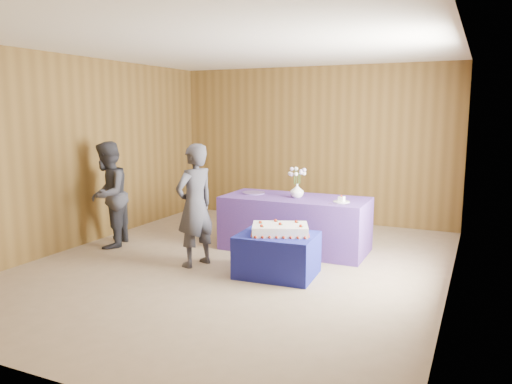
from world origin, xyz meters
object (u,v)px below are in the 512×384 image
Objects in this scene: sheet_cake at (280,229)px; guest_right at (108,195)px; vase at (297,191)px; guest_left at (195,205)px; cake_table at (277,255)px; serving_table at (295,224)px.

guest_right reaches higher than sheet_cake.
vase is 1.49m from guest_left.
vase is 2.68m from guest_right.
guest_right reaches higher than cake_table.
cake_table is at bearing 64.34° from guest_right.
guest_right is (-2.48, -0.95, 0.38)m from serving_table.
sheet_cake is (0.03, 0.01, 0.31)m from cake_table.
serving_table is at bearing 96.26° from cake_table.
guest_left is at bearing -128.17° from vase.
serving_table is 2.53× the size of sheet_cake.
guest_left is (-0.89, -1.20, 0.39)m from serving_table.
vase is at bearing 94.76° from cake_table.
sheet_cake is 0.51× the size of guest_left.
cake_table is 2.73m from guest_right.
sheet_cake is at bearing 64.65° from guest_right.
guest_right is (-2.68, 0.19, 0.51)m from cake_table.
sheet_cake is 4.08× the size of vase.
cake_table is at bearing 111.69° from guest_left.
guest_right is at bearing 153.99° from sheet_cake.
vase reaches higher than serving_table.
vase is (-0.19, 1.10, 0.29)m from sheet_cake.
vase is 0.13× the size of guest_left.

